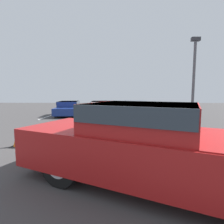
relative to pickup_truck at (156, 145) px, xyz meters
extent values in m
plane|color=#423F3F|center=(-0.08, 0.82, -0.88)|extent=(60.00, 60.00, 0.00)
cube|color=white|center=(-6.43, 11.50, -0.88)|extent=(0.12, 5.10, 0.01)
cube|color=white|center=(-3.45, 11.50, -0.88)|extent=(0.12, 5.10, 0.01)
cube|color=white|center=(-0.48, 11.50, -0.88)|extent=(0.12, 5.10, 0.01)
cube|color=white|center=(2.50, 11.50, -0.88)|extent=(0.12, 5.10, 0.01)
cube|color=#A51919|center=(-0.01, 0.01, -0.17)|extent=(6.28, 4.23, 0.87)
cube|color=#A51919|center=(-0.29, 0.13, 0.57)|extent=(2.71, 2.52, 0.60)
cube|color=#2D3842|center=(-0.29, 0.13, 0.70)|extent=(2.69, 2.55, 0.33)
cylinder|color=black|center=(-1.33, 1.48, -0.42)|extent=(0.97, 0.65, 0.93)
cylinder|color=#ADADB2|center=(-1.33, 1.48, -0.42)|extent=(0.59, 0.49, 0.51)
cylinder|color=black|center=(-1.99, 0.01, -0.42)|extent=(0.97, 0.65, 0.93)
cylinder|color=#ADADB2|center=(-1.99, 0.01, -0.42)|extent=(0.59, 0.49, 0.51)
cube|color=navy|center=(-4.90, 11.75, -0.42)|extent=(2.15, 4.38, 0.58)
cube|color=navy|center=(-4.91, 11.83, 0.11)|extent=(1.78, 2.33, 0.47)
cube|color=#2D3842|center=(-4.91, 11.83, 0.20)|extent=(1.85, 2.29, 0.28)
cylinder|color=black|center=(-4.01, 10.58, -0.57)|extent=(0.25, 0.65, 0.64)
cylinder|color=#ADADB2|center=(-4.01, 10.58, -0.57)|extent=(0.24, 0.37, 0.35)
cylinder|color=black|center=(-5.61, 10.46, -0.57)|extent=(0.25, 0.65, 0.64)
cylinder|color=#ADADB2|center=(-5.61, 10.46, -0.57)|extent=(0.24, 0.37, 0.35)
cylinder|color=black|center=(-4.20, 13.04, -0.57)|extent=(0.25, 0.65, 0.64)
cylinder|color=#ADADB2|center=(-4.20, 13.04, -0.57)|extent=(0.24, 0.37, 0.35)
cylinder|color=black|center=(-5.80, 12.91, -0.57)|extent=(0.25, 0.65, 0.64)
cylinder|color=#ADADB2|center=(-5.80, 12.91, -0.57)|extent=(0.24, 0.37, 0.35)
cube|color=silver|center=(-2.05, 11.54, -0.39)|extent=(1.91, 4.39, 0.65)
cube|color=silver|center=(-2.05, 11.63, 0.14)|extent=(1.64, 2.30, 0.42)
cube|color=#2D3842|center=(-2.05, 11.63, 0.23)|extent=(1.71, 2.26, 0.25)
cylinder|color=black|center=(-1.24, 10.30, -0.57)|extent=(0.22, 0.63, 0.62)
cylinder|color=#ADADB2|center=(-1.24, 10.30, -0.57)|extent=(0.23, 0.35, 0.34)
cylinder|color=black|center=(-2.79, 10.26, -0.57)|extent=(0.22, 0.63, 0.62)
cylinder|color=#ADADB2|center=(-2.79, 10.26, -0.57)|extent=(0.23, 0.35, 0.34)
cylinder|color=black|center=(-1.31, 12.82, -0.57)|extent=(0.22, 0.63, 0.62)
cylinder|color=#ADADB2|center=(-1.31, 12.82, -0.57)|extent=(0.23, 0.35, 0.34)
cylinder|color=black|center=(-2.86, 12.78, -0.57)|extent=(0.22, 0.63, 0.62)
cylinder|color=#ADADB2|center=(-2.86, 12.78, -0.57)|extent=(0.23, 0.35, 0.34)
cube|color=maroon|center=(1.02, 11.59, -0.40)|extent=(2.06, 4.34, 0.63)
cube|color=maroon|center=(1.01, 11.67, 0.16)|extent=(1.71, 2.30, 0.49)
cube|color=#2D3842|center=(1.01, 11.67, 0.25)|extent=(1.78, 2.26, 0.29)
cylinder|color=black|center=(1.86, 10.41, -0.57)|extent=(0.27, 0.63, 0.62)
cylinder|color=#ADADB2|center=(1.86, 10.41, -0.57)|extent=(0.26, 0.36, 0.34)
cylinder|color=black|center=(0.34, 10.31, -0.57)|extent=(0.27, 0.63, 0.62)
cylinder|color=#ADADB2|center=(0.34, 10.31, -0.57)|extent=(0.26, 0.36, 0.34)
cylinder|color=black|center=(1.69, 12.86, -0.57)|extent=(0.27, 0.63, 0.62)
cylinder|color=#ADADB2|center=(1.69, 12.86, -0.57)|extent=(0.26, 0.36, 0.34)
cylinder|color=black|center=(0.17, 12.76, -0.57)|extent=(0.27, 0.63, 0.62)
cylinder|color=#ADADB2|center=(0.17, 12.76, -0.57)|extent=(0.26, 0.36, 0.34)
cylinder|color=#515156|center=(5.88, 11.65, 2.24)|extent=(0.23, 0.23, 6.26)
cube|color=#333338|center=(5.88, 11.65, 5.52)|extent=(0.70, 0.36, 0.30)
cube|color=black|center=(-4.41, 2.67, -0.87)|extent=(0.44, 0.44, 0.03)
cone|color=orange|center=(-4.41, 2.67, -0.57)|extent=(0.34, 0.34, 0.63)
camera|label=1|loc=(-0.86, -3.53, 1.09)|focal=28.00mm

